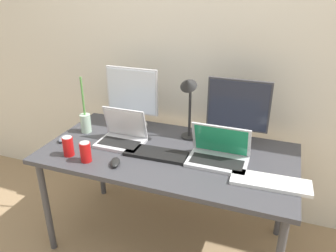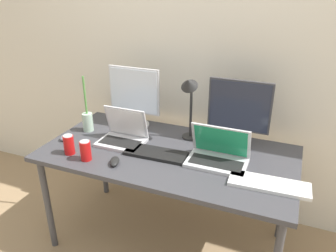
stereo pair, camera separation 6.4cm
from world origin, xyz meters
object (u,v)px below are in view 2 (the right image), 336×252
(mouse_by_laptop, at_px, (66,137))
(soda_can_near_keyboard, at_px, (86,151))
(monitor_left, at_px, (134,96))
(desk_lamp, at_px, (189,96))
(laptop_silver, at_px, (123,135))
(bamboo_vase, at_px, (88,120))
(monitor_center, at_px, (239,111))
(mouse_by_keyboard, at_px, (115,161))
(laptop_secondary, at_px, (218,154))
(soda_can_by_laptop, at_px, (69,145))
(work_desk, at_px, (168,160))
(keyboard_aux, at_px, (156,153))
(keyboard_main, at_px, (269,184))

(mouse_by_laptop, distance_m, soda_can_near_keyboard, 0.35)
(monitor_left, height_order, desk_lamp, desk_lamp)
(laptop_silver, relative_size, bamboo_vase, 0.74)
(monitor_center, xyz_separation_m, mouse_by_keyboard, (-0.62, -0.53, -0.21))
(bamboo_vase, bearing_deg, mouse_by_laptop, -109.85)
(laptop_secondary, relative_size, soda_can_near_keyboard, 2.81)
(mouse_by_laptop, distance_m, soda_can_by_laptop, 0.22)
(soda_can_by_laptop, distance_m, bamboo_vase, 0.34)
(laptop_secondary, relative_size, mouse_by_keyboard, 3.22)
(laptop_silver, xyz_separation_m, desk_lamp, (0.40, 0.19, 0.26))
(laptop_silver, bearing_deg, laptop_secondary, -1.61)
(monitor_center, xyz_separation_m, bamboo_vase, (-1.03, -0.20, -0.15))
(monitor_left, bearing_deg, work_desk, -36.96)
(work_desk, distance_m, soda_can_by_laptop, 0.63)
(monitor_left, bearing_deg, laptop_silver, -79.72)
(laptop_silver, distance_m, mouse_by_keyboard, 0.29)
(mouse_by_laptop, bearing_deg, soda_can_near_keyboard, -35.90)
(soda_can_near_keyboard, bearing_deg, laptop_silver, 72.34)
(keyboard_aux, bearing_deg, monitor_left, 130.63)
(soda_can_by_laptop, bearing_deg, bamboo_vase, 105.10)
(laptop_secondary, relative_size, mouse_by_laptop, 3.40)
(laptop_secondary, bearing_deg, keyboard_main, -23.85)
(mouse_by_keyboard, bearing_deg, bamboo_vase, 118.58)
(laptop_secondary, xyz_separation_m, soda_can_by_laptop, (-0.89, -0.25, 0.01))
(monitor_center, bearing_deg, keyboard_aux, -141.65)
(bamboo_vase, bearing_deg, laptop_silver, -11.11)
(keyboard_main, bearing_deg, monitor_center, 119.47)
(mouse_by_keyboard, relative_size, soda_can_near_keyboard, 0.87)
(work_desk, bearing_deg, mouse_by_laptop, -172.01)
(soda_can_by_laptop, bearing_deg, keyboard_aux, 20.32)
(laptop_silver, distance_m, soda_can_by_laptop, 0.36)
(laptop_secondary, height_order, bamboo_vase, bamboo_vase)
(mouse_by_keyboard, bearing_deg, mouse_by_laptop, 139.19)
(mouse_by_keyboard, distance_m, bamboo_vase, 0.54)
(laptop_silver, distance_m, laptop_secondary, 0.66)
(mouse_by_keyboard, height_order, desk_lamp, desk_lamp)
(work_desk, relative_size, mouse_by_keyboard, 14.55)
(monitor_left, relative_size, soda_can_by_laptop, 3.52)
(soda_can_by_laptop, bearing_deg, laptop_secondary, 15.62)
(monitor_left, height_order, keyboard_main, monitor_left)
(soda_can_by_laptop, bearing_deg, keyboard_main, 5.18)
(soda_can_near_keyboard, bearing_deg, mouse_by_keyboard, 7.06)
(laptop_silver, distance_m, bamboo_vase, 0.33)
(work_desk, relative_size, laptop_silver, 5.33)
(monitor_left, bearing_deg, mouse_by_keyboard, -75.46)
(work_desk, bearing_deg, laptop_secondary, -1.12)
(work_desk, distance_m, desk_lamp, 0.43)
(laptop_secondary, bearing_deg, soda_can_by_laptop, -164.38)
(work_desk, distance_m, mouse_by_keyboard, 0.36)
(laptop_secondary, xyz_separation_m, mouse_by_laptop, (-1.04, -0.09, -0.04))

